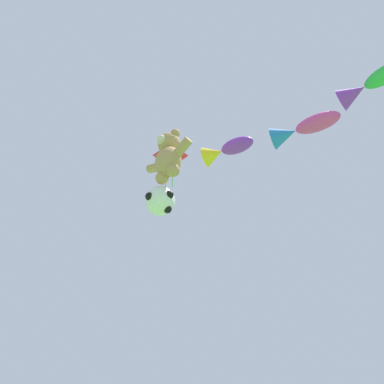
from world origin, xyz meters
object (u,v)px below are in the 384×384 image
at_px(soccer_ball_kite, 160,201).
at_px(fish_kite_emerald, 370,84).
at_px(diamond_kite, 170,158).
at_px(fish_kite_magenta, 301,129).
at_px(teddy_bear_kite, 168,156).
at_px(fish_kite_violet, 225,150).

bearing_deg(soccer_ball_kite, fish_kite_emerald, 25.13).
bearing_deg(fish_kite_emerald, diamond_kite, -163.71).
height_order(soccer_ball_kite, fish_kite_emerald, fish_kite_emerald).
relative_size(fish_kite_magenta, diamond_kite, 0.82).
relative_size(teddy_bear_kite, soccer_ball_kite, 1.98).
height_order(fish_kite_magenta, fish_kite_emerald, fish_kite_emerald).
bearing_deg(soccer_ball_kite, diamond_kite, 127.16).
distance_m(fish_kite_magenta, fish_kite_emerald, 2.53).
xyz_separation_m(fish_kite_magenta, diamond_kite, (-4.80, -1.36, 1.09)).
bearing_deg(teddy_bear_kite, fish_kite_magenta, 35.26).
bearing_deg(fish_kite_violet, soccer_ball_kite, -122.44).
xyz_separation_m(fish_kite_violet, diamond_kite, (-1.94, -1.02, 0.21)).
relative_size(fish_kite_emerald, diamond_kite, 0.81).
relative_size(teddy_bear_kite, fish_kite_emerald, 0.91).
relative_size(soccer_ball_kite, fish_kite_emerald, 0.46).
bearing_deg(teddy_bear_kite, diamond_kite, 137.08).
distance_m(soccer_ball_kite, diamond_kite, 3.28).
bearing_deg(soccer_ball_kite, fish_kite_magenta, 29.13).
distance_m(teddy_bear_kite, fish_kite_violet, 2.68).
xyz_separation_m(fish_kite_violet, fish_kite_emerald, (5.13, 1.04, 0.01)).
bearing_deg(teddy_bear_kite, fish_kite_violet, 72.29).
xyz_separation_m(soccer_ball_kite, diamond_kite, (-0.70, 0.92, 3.07)).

